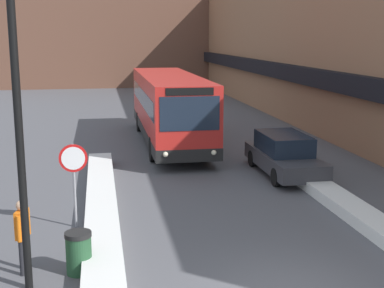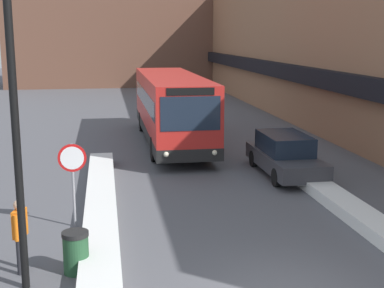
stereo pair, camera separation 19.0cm
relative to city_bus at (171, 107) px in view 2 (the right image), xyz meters
The scene contains 10 objects.
building_row_right 13.33m from the city_bus, 38.17° to the left, with size 5.50×60.00×9.30m.
building_backdrop_far 32.63m from the city_bus, 89.53° to the left, with size 26.00×8.00×13.77m.
snow_bank_left 11.72m from the city_bus, 106.71° to the right, with size 0.90×15.43×0.38m.
snow_bank_right 12.44m from the city_bus, 71.76° to the right, with size 0.90×15.88×0.35m.
city_bus is the anchor object (origin of this frame).
parked_car_front 7.51m from the city_bus, 62.25° to the right, with size 1.80×4.72×1.54m.
stop_sign 11.73m from the city_bus, 110.11° to the right, with size 0.76×0.08×2.32m.
street_lamp 15.41m from the city_bus, 107.49° to the right, with size 1.46×0.36×6.51m.
pedestrian 14.65m from the city_bus, 110.15° to the right, with size 0.29×0.53×1.66m.
trash_bin 14.55m from the city_bus, 105.42° to the right, with size 0.59×0.59×0.95m.
Camera 2 is at (-3.37, -9.31, 5.15)m, focal length 50.00 mm.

